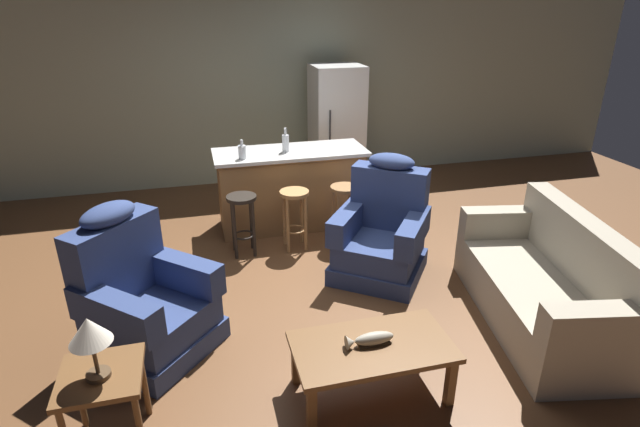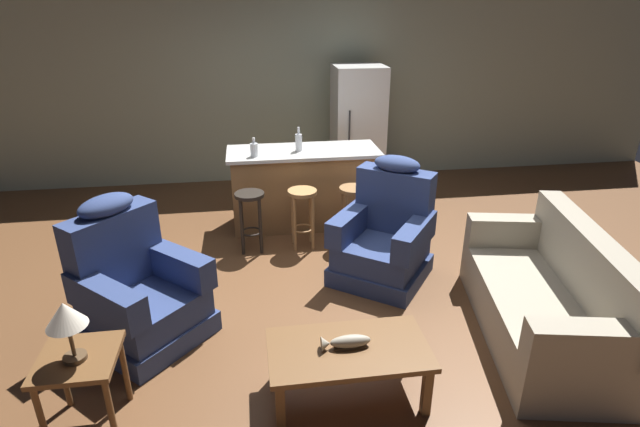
# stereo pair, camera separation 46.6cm
# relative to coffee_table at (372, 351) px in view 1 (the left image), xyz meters

# --- Properties ---
(ground_plane) EXTENTS (12.00, 12.00, 0.00)m
(ground_plane) POSITION_rel_coffee_table_xyz_m (0.04, 1.64, -0.36)
(ground_plane) COLOR brown
(back_wall) EXTENTS (12.00, 0.05, 2.60)m
(back_wall) POSITION_rel_coffee_table_xyz_m (0.04, 4.77, 0.94)
(back_wall) COLOR #9EA88E
(back_wall) RESTS_ON ground_plane
(coffee_table) EXTENTS (1.10, 0.60, 0.42)m
(coffee_table) POSITION_rel_coffee_table_xyz_m (0.00, 0.00, 0.00)
(coffee_table) COLOR brown
(coffee_table) RESTS_ON ground_plane
(fish_figurine) EXTENTS (0.34, 0.10, 0.10)m
(fish_figurine) POSITION_rel_coffee_table_xyz_m (-0.02, 0.00, 0.10)
(fish_figurine) COLOR #4C3823
(fish_figurine) RESTS_ON coffee_table
(couch) EXTENTS (1.20, 2.03, 0.94)m
(couch) POSITION_rel_coffee_table_xyz_m (1.75, 0.45, -0.02)
(couch) COLOR #9E937F
(couch) RESTS_ON ground_plane
(recliner_near_lamp) EXTENTS (1.19, 1.19, 1.20)m
(recliner_near_lamp) POSITION_rel_coffee_table_xyz_m (-1.56, 0.95, 0.06)
(recliner_near_lamp) COLOR navy
(recliner_near_lamp) RESTS_ON ground_plane
(recliner_near_island) EXTENTS (1.18, 1.18, 1.20)m
(recliner_near_island) POSITION_rel_coffee_table_xyz_m (0.70, 1.61, 0.06)
(recliner_near_island) COLOR navy
(recliner_near_island) RESTS_ON ground_plane
(end_table) EXTENTS (0.48, 0.48, 0.56)m
(end_table) POSITION_rel_coffee_table_xyz_m (-1.73, -0.01, 0.10)
(end_table) COLOR brown
(end_table) RESTS_ON ground_plane
(table_lamp) EXTENTS (0.24, 0.24, 0.41)m
(table_lamp) POSITION_rel_coffee_table_xyz_m (-1.73, -0.04, 0.50)
(table_lamp) COLOR #4C3823
(table_lamp) RESTS_ON end_table
(kitchen_island) EXTENTS (1.80, 0.70, 0.95)m
(kitchen_island) POSITION_rel_coffee_table_xyz_m (0.04, 2.99, 0.11)
(kitchen_island) COLOR olive
(kitchen_island) RESTS_ON ground_plane
(bar_stool_left) EXTENTS (0.32, 0.32, 0.68)m
(bar_stool_left) POSITION_rel_coffee_table_xyz_m (-0.62, 2.36, 0.11)
(bar_stool_left) COLOR black
(bar_stool_left) RESTS_ON ground_plane
(bar_stool_middle) EXTENTS (0.32, 0.32, 0.68)m
(bar_stool_middle) POSITION_rel_coffee_table_xyz_m (-0.04, 2.36, 0.11)
(bar_stool_middle) COLOR #A87A47
(bar_stool_middle) RESTS_ON ground_plane
(bar_stool_right) EXTENTS (0.32, 0.32, 0.68)m
(bar_stool_right) POSITION_rel_coffee_table_xyz_m (0.53, 2.36, 0.11)
(bar_stool_right) COLOR olive
(bar_stool_right) RESTS_ON ground_plane
(refrigerator) EXTENTS (0.70, 0.69, 1.76)m
(refrigerator) POSITION_rel_coffee_table_xyz_m (0.97, 4.19, 0.52)
(refrigerator) COLOR white
(refrigerator) RESTS_ON ground_plane
(bottle_tall_green) EXTENTS (0.09, 0.09, 0.22)m
(bottle_tall_green) POSITION_rel_coffee_table_xyz_m (-0.53, 2.81, 0.67)
(bottle_tall_green) COLOR silver
(bottle_tall_green) RESTS_ON kitchen_island
(bottle_short_amber) EXTENTS (0.08, 0.08, 0.28)m
(bottle_short_amber) POSITION_rel_coffee_table_xyz_m (-0.01, 2.97, 0.69)
(bottle_short_amber) COLOR silver
(bottle_short_amber) RESTS_ON kitchen_island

